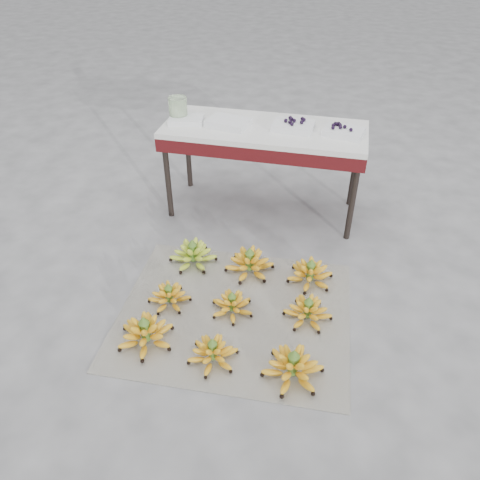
% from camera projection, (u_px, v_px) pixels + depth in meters
% --- Properties ---
extents(ground, '(60.00, 60.00, 0.00)m').
position_uv_depth(ground, '(236.00, 308.00, 2.61)').
color(ground, '#5C5C5E').
rests_on(ground, ground).
extents(newspaper_mat, '(1.29, 1.10, 0.01)m').
position_uv_depth(newspaper_mat, '(235.00, 313.00, 2.57)').
color(newspaper_mat, beige).
rests_on(newspaper_mat, ground).
extents(bunch_front_left, '(0.39, 0.39, 0.18)m').
position_uv_depth(bunch_front_left, '(146.00, 333.00, 2.37)').
color(bunch_front_left, yellow).
rests_on(bunch_front_left, newspaper_mat).
extents(bunch_front_center, '(0.28, 0.28, 0.15)m').
position_uv_depth(bunch_front_center, '(213.00, 353.00, 2.28)').
color(bunch_front_center, yellow).
rests_on(bunch_front_center, newspaper_mat).
extents(bunch_front_right, '(0.34, 0.34, 0.18)m').
position_uv_depth(bunch_front_right, '(293.00, 367.00, 2.20)').
color(bunch_front_right, yellow).
rests_on(bunch_front_right, newspaper_mat).
extents(bunch_mid_left, '(0.26, 0.26, 0.14)m').
position_uv_depth(bunch_mid_left, '(169.00, 296.00, 2.61)').
color(bunch_mid_left, yellow).
rests_on(bunch_mid_left, newspaper_mat).
extents(bunch_mid_center, '(0.31, 0.31, 0.14)m').
position_uv_depth(bunch_mid_center, '(232.00, 305.00, 2.55)').
color(bunch_mid_center, yellow).
rests_on(bunch_mid_center, newspaper_mat).
extents(bunch_mid_right, '(0.26, 0.26, 0.16)m').
position_uv_depth(bunch_mid_right, '(308.00, 311.00, 2.51)').
color(bunch_mid_right, yellow).
rests_on(bunch_mid_right, newspaper_mat).
extents(bunch_back_left, '(0.33, 0.33, 0.18)m').
position_uv_depth(bunch_back_left, '(193.00, 255.00, 2.89)').
color(bunch_back_left, '#8EB42C').
rests_on(bunch_back_left, newspaper_mat).
extents(bunch_back_center, '(0.30, 0.30, 0.18)m').
position_uv_depth(bunch_back_center, '(250.00, 263.00, 2.82)').
color(bunch_back_center, yellow).
rests_on(bunch_back_center, newspaper_mat).
extents(bunch_back_right, '(0.31, 0.31, 0.17)m').
position_uv_depth(bunch_back_right, '(310.00, 274.00, 2.75)').
color(bunch_back_right, yellow).
rests_on(bunch_back_right, newspaper_mat).
extents(vendor_table, '(1.33, 0.53, 0.64)m').
position_uv_depth(vendor_table, '(264.00, 137.00, 3.10)').
color(vendor_table, black).
rests_on(vendor_table, ground).
extents(tray_far_left, '(0.25, 0.20, 0.04)m').
position_uv_depth(tray_far_left, '(186.00, 120.00, 3.11)').
color(tray_far_left, silver).
rests_on(tray_far_left, vendor_table).
extents(tray_left, '(0.30, 0.24, 0.04)m').
position_uv_depth(tray_left, '(229.00, 123.00, 3.06)').
color(tray_left, silver).
rests_on(tray_left, vendor_table).
extents(tray_right, '(0.27, 0.20, 0.07)m').
position_uv_depth(tray_right, '(293.00, 126.00, 3.01)').
color(tray_right, silver).
rests_on(tray_right, vendor_table).
extents(tray_far_right, '(0.27, 0.22, 0.06)m').
position_uv_depth(tray_far_right, '(343.00, 131.00, 2.94)').
color(tray_far_right, silver).
rests_on(tray_far_right, vendor_table).
extents(glass_jar, '(0.14, 0.14, 0.15)m').
position_uv_depth(glass_jar, '(178.00, 109.00, 3.11)').
color(glass_jar, '#D2F1BF').
rests_on(glass_jar, vendor_table).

